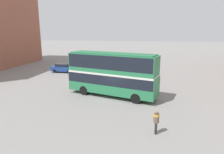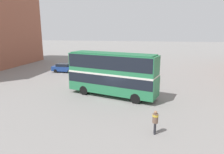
{
  "view_description": "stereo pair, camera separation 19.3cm",
  "coord_description": "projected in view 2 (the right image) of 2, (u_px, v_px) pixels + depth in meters",
  "views": [
    {
      "loc": [
        3.43,
        -20.41,
        7.2
      ],
      "look_at": [
        -0.6,
        0.73,
        2.18
      ],
      "focal_mm": 32.0,
      "sensor_mm": 36.0,
      "label": 1
    },
    {
      "loc": [
        3.62,
        -20.38,
        7.2
      ],
      "look_at": [
        -0.6,
        0.73,
        2.18
      ],
      "focal_mm": 32.0,
      "sensor_mm": 36.0,
      "label": 2
    }
  ],
  "objects": [
    {
      "name": "double_decker_bus",
      "position": [
        112.0,
        72.0,
        21.97
      ],
      "size": [
        10.4,
        5.16,
        4.84
      ],
      "rotation": [
        0.0,
        0.0,
        -0.28
      ],
      "color": "#287A4C",
      "rests_on": "ground_plane"
    },
    {
      "name": "pedestrian_foreground",
      "position": [
        155.0,
        120.0,
        14.08
      ],
      "size": [
        0.44,
        0.44,
        1.74
      ],
      "rotation": [
        0.0,
        0.0,
        3.17
      ],
      "color": "#232328",
      "rests_on": "ground_plane"
    },
    {
      "name": "ground_plane",
      "position": [
        116.0,
        98.0,
        21.79
      ],
      "size": [
        240.0,
        240.0,
        0.0
      ],
      "primitive_type": "plane",
      "color": "gray"
    },
    {
      "name": "parked_car_kerb_near",
      "position": [
        64.0,
        68.0,
        35.17
      ],
      "size": [
        4.21,
        1.84,
        1.54
      ],
      "rotation": [
        0.0,
        0.0,
        -0.02
      ],
      "color": "navy",
      "rests_on": "ground_plane"
    }
  ]
}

